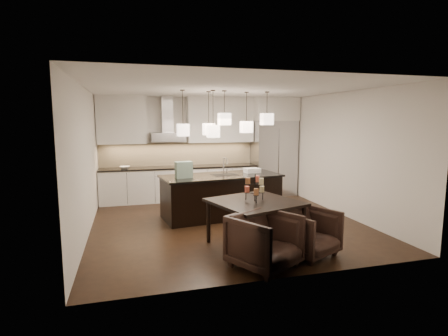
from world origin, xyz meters
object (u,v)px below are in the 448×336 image
object	(u,v)px
refrigerator	(274,158)
dining_table	(255,223)
armchair_left	(265,241)
armchair_right	(308,232)
island_body	(221,197)

from	to	relation	value
refrigerator	dining_table	bearing A→B (deg)	-117.65
armchair_left	armchair_right	xyz separation A→B (m)	(0.86, 0.27, -0.03)
refrigerator	island_body	world-z (taller)	refrigerator
refrigerator	dining_table	xyz separation A→B (m)	(-2.01, -3.83, -0.68)
island_body	armchair_left	bearing A→B (deg)	-99.60
armchair_left	island_body	bearing A→B (deg)	57.94
refrigerator	armchair_right	size ratio (longest dim) A/B	2.62
island_body	armchair_left	size ratio (longest dim) A/B	2.89
dining_table	island_body	bearing A→B (deg)	74.77
island_body	armchair_left	distance (m)	2.87
dining_table	armchair_left	size ratio (longest dim) A/B	1.49
refrigerator	island_body	size ratio (longest dim) A/B	0.83
dining_table	armchair_right	xyz separation A→B (m)	(0.69, -0.62, -0.02)
island_body	armchair_right	bearing A→B (deg)	-81.30
refrigerator	armchair_right	bearing A→B (deg)	-106.51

